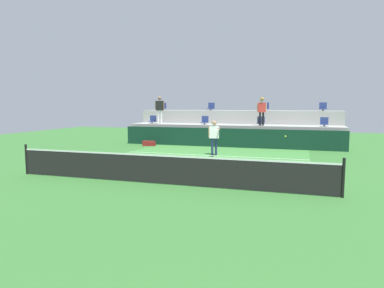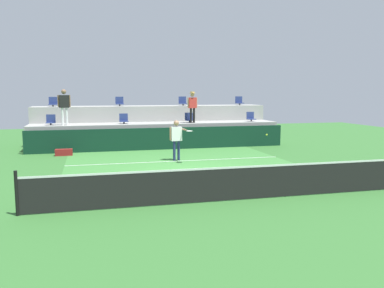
% 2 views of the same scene
% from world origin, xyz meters
% --- Properties ---
extents(ground_plane, '(40.00, 40.00, 0.00)m').
position_xyz_m(ground_plane, '(0.00, 0.00, 0.00)').
color(ground_plane, '#336B2D').
extents(court_inner_paint, '(9.00, 10.00, 0.01)m').
position_xyz_m(court_inner_paint, '(0.00, 1.00, 0.00)').
color(court_inner_paint, '#3D7F38').
rests_on(court_inner_paint, ground_plane).
extents(court_service_line, '(9.00, 0.06, 0.00)m').
position_xyz_m(court_service_line, '(0.00, 2.40, 0.01)').
color(court_service_line, white).
rests_on(court_service_line, ground_plane).
extents(tennis_net, '(10.48, 0.08, 1.07)m').
position_xyz_m(tennis_net, '(0.00, -4.00, 0.50)').
color(tennis_net, black).
rests_on(tennis_net, ground_plane).
extents(sponsor_backboard, '(13.00, 0.16, 1.10)m').
position_xyz_m(sponsor_backboard, '(0.00, 6.00, 0.55)').
color(sponsor_backboard, '#0F3323').
rests_on(sponsor_backboard, ground_plane).
extents(seating_tier_lower, '(13.00, 1.80, 1.25)m').
position_xyz_m(seating_tier_lower, '(0.00, 7.30, 0.62)').
color(seating_tier_lower, '#9E9E99').
rests_on(seating_tier_lower, ground_plane).
extents(seating_tier_upper, '(13.00, 1.80, 2.10)m').
position_xyz_m(seating_tier_upper, '(0.00, 9.10, 1.05)').
color(seating_tier_upper, '#9E9E99').
rests_on(seating_tier_upper, ground_plane).
extents(stadium_chair_lower_far_left, '(0.44, 0.40, 0.52)m').
position_xyz_m(stadium_chair_lower_far_left, '(-5.35, 7.23, 1.46)').
color(stadium_chair_lower_far_left, '#2D2D33').
rests_on(stadium_chair_lower_far_left, seating_tier_lower).
extents(stadium_chair_lower_left, '(0.44, 0.40, 0.52)m').
position_xyz_m(stadium_chair_lower_left, '(-1.76, 7.23, 1.46)').
color(stadium_chair_lower_left, '#2D2D33').
rests_on(stadium_chair_lower_left, seating_tier_lower).
extents(stadium_chair_lower_right, '(0.44, 0.40, 0.52)m').
position_xyz_m(stadium_chair_lower_right, '(1.74, 7.23, 1.46)').
color(stadium_chair_lower_right, '#2D2D33').
rests_on(stadium_chair_lower_right, seating_tier_lower).
extents(stadium_chair_lower_far_right, '(0.44, 0.40, 0.52)m').
position_xyz_m(stadium_chair_lower_far_right, '(5.31, 7.23, 1.46)').
color(stadium_chair_lower_far_right, '#2D2D33').
rests_on(stadium_chair_lower_far_right, seating_tier_lower).
extents(stadium_chair_upper_far_left, '(0.44, 0.40, 0.52)m').
position_xyz_m(stadium_chair_upper_far_left, '(-5.35, 9.03, 2.31)').
color(stadium_chair_upper_far_left, '#2D2D33').
rests_on(stadium_chair_upper_far_left, seating_tier_upper).
extents(stadium_chair_upper_left, '(0.44, 0.40, 0.52)m').
position_xyz_m(stadium_chair_upper_left, '(-1.82, 9.03, 2.31)').
color(stadium_chair_upper_left, '#2D2D33').
rests_on(stadium_chair_upper_left, seating_tier_upper).
extents(stadium_chair_upper_right, '(0.44, 0.40, 0.52)m').
position_xyz_m(stadium_chair_upper_right, '(1.80, 9.03, 2.31)').
color(stadium_chair_upper_right, '#2D2D33').
rests_on(stadium_chair_upper_right, seating_tier_upper).
extents(stadium_chair_upper_far_right, '(0.44, 0.40, 0.52)m').
position_xyz_m(stadium_chair_upper_far_right, '(5.29, 9.03, 2.31)').
color(stadium_chair_upper_far_right, '#2D2D33').
rests_on(stadium_chair_upper_far_right, seating_tier_upper).
extents(tennis_player, '(0.78, 1.18, 1.70)m').
position_xyz_m(tennis_player, '(0.03, 2.56, 1.04)').
color(tennis_player, navy).
rests_on(tennis_player, ground_plane).
extents(spectator_leaning_on_rail, '(0.61, 0.26, 1.76)m').
position_xyz_m(spectator_leaning_on_rail, '(-4.66, 6.85, 2.32)').
color(spectator_leaning_on_rail, white).
rests_on(spectator_leaning_on_rail, seating_tier_lower).
extents(spectator_with_hat, '(0.57, 0.44, 1.66)m').
position_xyz_m(spectator_with_hat, '(1.82, 6.85, 2.25)').
color(spectator_with_hat, black).
rests_on(spectator_with_hat, seating_tier_lower).
extents(tennis_ball, '(0.07, 0.07, 0.07)m').
position_xyz_m(tennis_ball, '(3.46, 1.15, 1.15)').
color(tennis_ball, '#CCE033').
extents(equipment_bag, '(0.76, 0.28, 0.30)m').
position_xyz_m(equipment_bag, '(-4.66, 5.16, 0.15)').
color(equipment_bag, maroon).
rests_on(equipment_bag, ground_plane).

